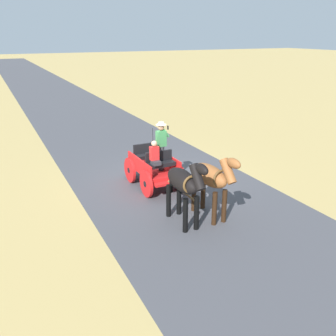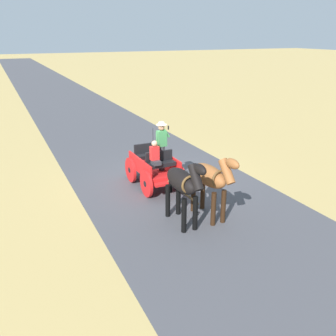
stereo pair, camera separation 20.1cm
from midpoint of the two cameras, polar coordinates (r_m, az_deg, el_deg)
ground_plane at (r=14.64m, az=-0.52°, el=-1.75°), size 200.00×200.00×0.00m
road_surface at (r=14.64m, az=-0.52°, el=-1.74°), size 6.74×160.00×0.01m
horse_drawn_carriage at (r=13.69m, az=-1.54°, el=0.33°), size 1.45×4.51×2.50m
horse_near_side at (r=11.24m, az=7.10°, el=-1.54°), size 0.67×2.14×2.21m
horse_off_side at (r=10.78m, az=2.86°, el=-2.36°), size 0.56×2.13×2.21m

